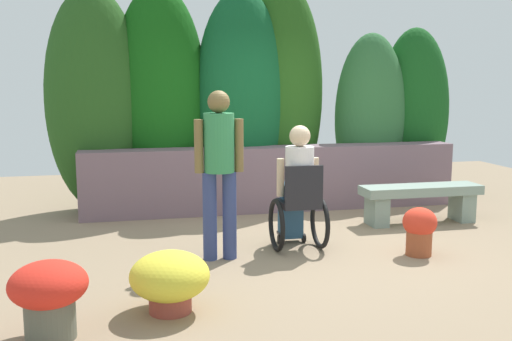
{
  "coord_description": "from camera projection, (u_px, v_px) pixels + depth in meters",
  "views": [
    {
      "loc": [
        -1.97,
        -5.74,
        1.78
      ],
      "look_at": [
        -0.65,
        0.14,
        0.85
      ],
      "focal_mm": 40.69,
      "sensor_mm": 36.0,
      "label": 1
    }
  ],
  "objects": [
    {
      "name": "flower_pot_terracotta_by_wall",
      "position": [
        419.0,
        228.0,
        5.96
      ],
      "size": [
        0.35,
        0.35,
        0.5
      ],
      "color": "#A04A2B",
      "rests_on": "ground"
    },
    {
      "name": "flower_pot_purple_near",
      "position": [
        170.0,
        279.0,
        4.49
      ],
      "size": [
        0.62,
        0.62,
        0.48
      ],
      "color": "#964034",
      "rests_on": "ground"
    },
    {
      "name": "person_in_wheelchair",
      "position": [
        298.0,
        192.0,
        6.14
      ],
      "size": [
        0.53,
        0.66,
        1.33
      ],
      "rotation": [
        0.0,
        0.0,
        0.18
      ],
      "color": "black",
      "rests_on": "ground"
    },
    {
      "name": "hedge_backdrop",
      "position": [
        244.0,
        102.0,
        8.36
      ],
      "size": [
        6.03,
        1.03,
        3.2
      ],
      "color": "#25511C",
      "rests_on": "ground"
    },
    {
      "name": "flower_pot_red_accent",
      "position": [
        49.0,
        293.0,
        4.01
      ],
      "size": [
        0.54,
        0.54,
        0.56
      ],
      "color": "#595C4D",
      "rests_on": "ground"
    },
    {
      "name": "ground_plane",
      "position": [
        318.0,
        248.0,
        6.23
      ],
      "size": [
        11.55,
        11.55,
        0.0
      ],
      "primitive_type": "plane",
      "color": "#8D775D"
    },
    {
      "name": "person_standing_companion",
      "position": [
        219.0,
        163.0,
        5.72
      ],
      "size": [
        0.49,
        0.3,
        1.69
      ],
      "rotation": [
        0.0,
        0.0,
        0.23
      ],
      "color": "navy",
      "rests_on": "ground"
    },
    {
      "name": "stone_retaining_wall",
      "position": [
        274.0,
        179.0,
        8.02
      ],
      "size": [
        5.21,
        0.41,
        0.89
      ],
      "primitive_type": "cube",
      "color": "slate",
      "rests_on": "ground"
    },
    {
      "name": "stone_bench",
      "position": [
        421.0,
        198.0,
        7.32
      ],
      "size": [
        1.54,
        0.39,
        0.48
      ],
      "rotation": [
        0.0,
        0.0,
        0.14
      ],
      "color": "gray",
      "rests_on": "ground"
    }
  ]
}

